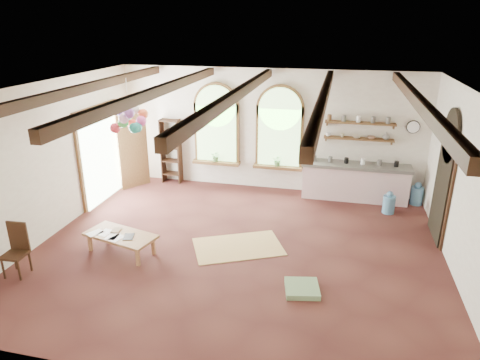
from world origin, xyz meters
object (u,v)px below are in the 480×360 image
(kitchen_counter, at_px, (355,181))
(balloon_cluster, at_px, (129,119))
(coffee_table, at_px, (121,236))
(side_chair, at_px, (17,260))

(kitchen_counter, relative_size, balloon_cluster, 2.35)
(kitchen_counter, relative_size, coffee_table, 1.76)
(kitchen_counter, xyz_separation_m, coffee_table, (-4.50, -3.85, -0.12))
(kitchen_counter, height_order, coffee_table, kitchen_counter)
(side_chair, height_order, balloon_cluster, balloon_cluster)
(side_chair, xyz_separation_m, balloon_cluster, (1.06, 2.65, 2.06))
(coffee_table, xyz_separation_m, side_chair, (-1.45, -1.13, -0.07))
(kitchen_counter, bearing_deg, coffee_table, -139.45)
(kitchen_counter, height_order, side_chair, side_chair)
(coffee_table, distance_m, balloon_cluster, 2.53)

